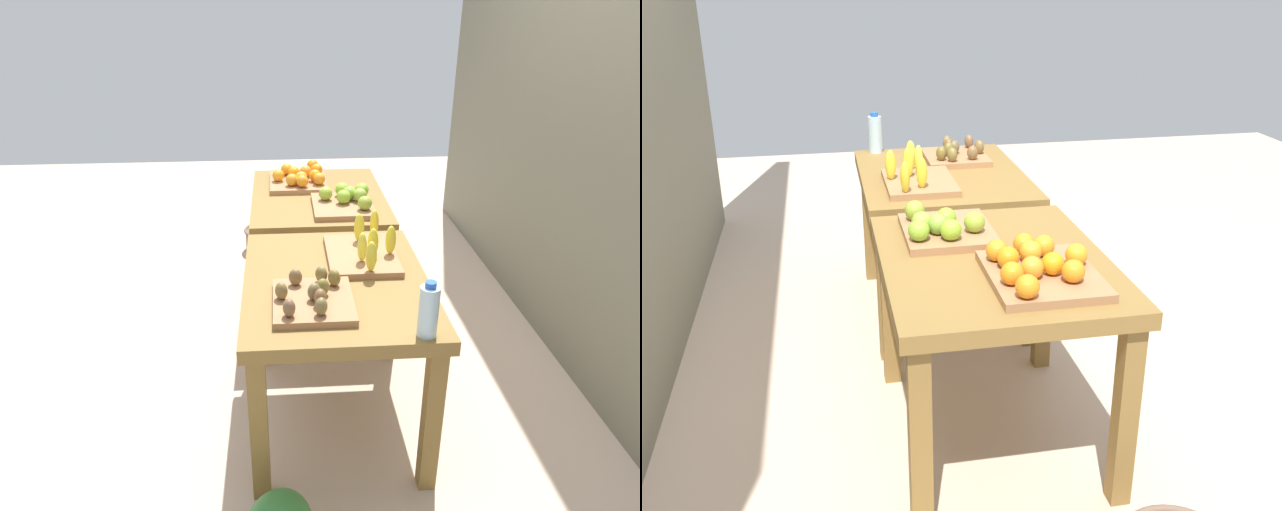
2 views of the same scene
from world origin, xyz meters
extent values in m
plane|color=#C8AE96|center=(0.00, 0.00, 0.00)|extent=(8.00, 8.00, 0.00)
cube|color=#6C6956|center=(0.00, 1.35, 1.50)|extent=(4.40, 0.12, 3.00)
cube|color=olive|center=(-0.56, 0.00, 0.72)|extent=(1.04, 0.80, 0.06)
cube|color=olive|center=(-1.02, -0.34, 0.34)|extent=(0.07, 0.07, 0.69)
cube|color=olive|center=(-0.10, -0.34, 0.34)|extent=(0.07, 0.07, 0.69)
cube|color=olive|center=(-1.02, 0.34, 0.34)|extent=(0.07, 0.07, 0.69)
cube|color=olive|center=(-0.10, 0.34, 0.34)|extent=(0.07, 0.07, 0.69)
cube|color=olive|center=(0.56, 0.00, 0.72)|extent=(1.04, 0.80, 0.06)
cube|color=olive|center=(0.10, -0.34, 0.34)|extent=(0.07, 0.07, 0.69)
cube|color=olive|center=(1.02, -0.34, 0.34)|extent=(0.07, 0.07, 0.69)
cube|color=olive|center=(0.10, 0.34, 0.34)|extent=(0.07, 0.07, 0.69)
cube|color=olive|center=(1.02, 0.34, 0.34)|extent=(0.07, 0.07, 0.69)
cube|color=#A06F48|center=(-0.78, -0.11, 0.76)|extent=(0.44, 0.36, 0.03)
sphere|color=orange|center=(-0.85, 0.01, 0.81)|extent=(0.09, 0.09, 0.08)
sphere|color=orange|center=(-0.96, -0.01, 0.81)|extent=(0.10, 0.10, 0.08)
sphere|color=orange|center=(-0.82, -0.06, 0.81)|extent=(0.10, 0.10, 0.08)
sphere|color=orange|center=(-0.80, -0.14, 0.81)|extent=(0.11, 0.11, 0.08)
sphere|color=orange|center=(-0.65, -0.16, 0.81)|extent=(0.10, 0.10, 0.08)
sphere|color=orange|center=(-0.66, 0.01, 0.81)|extent=(0.11, 0.11, 0.08)
sphere|color=orange|center=(-0.75, -0.24, 0.81)|extent=(0.09, 0.09, 0.08)
sphere|color=orange|center=(-0.69, -0.10, 0.81)|extent=(0.08, 0.08, 0.08)
sphere|color=orange|center=(-0.87, -0.18, 0.81)|extent=(0.10, 0.10, 0.08)
sphere|color=orange|center=(-0.62, -0.09, 0.81)|extent=(0.11, 0.11, 0.08)
sphere|color=orange|center=(-0.73, -0.01, 0.81)|extent=(0.10, 0.10, 0.08)
cube|color=#A06F48|center=(-0.30, 0.12, 0.76)|extent=(0.40, 0.34, 0.03)
sphere|color=#91AE3C|center=(-0.33, 0.23, 0.82)|extent=(0.11, 0.11, 0.08)
sphere|color=#92B134|center=(-0.37, 0.03, 0.82)|extent=(0.10, 0.10, 0.08)
sphere|color=#83AF3A|center=(-0.37, 0.17, 0.82)|extent=(0.08, 0.08, 0.08)
sphere|color=#86B52F|center=(-0.30, 0.13, 0.82)|extent=(0.09, 0.09, 0.08)
sphere|color=#8EBF2F|center=(-0.43, 0.13, 0.82)|extent=(0.09, 0.09, 0.08)
sphere|color=#8ABF32|center=(-0.42, 0.25, 0.82)|extent=(0.10, 0.10, 0.08)
sphere|color=#90AD34|center=(-0.19, 0.23, 0.82)|extent=(0.11, 0.11, 0.08)
cube|color=#A06F48|center=(0.36, 0.14, 0.76)|extent=(0.44, 0.32, 0.03)
ellipsoid|color=yellow|center=(0.17, 0.23, 0.85)|extent=(0.05, 0.05, 0.14)
ellipsoid|color=yellow|center=(0.55, 0.15, 0.85)|extent=(0.06, 0.06, 0.14)
ellipsoid|color=yellow|center=(0.23, 0.14, 0.85)|extent=(0.05, 0.06, 0.14)
ellipsoid|color=yellow|center=(0.45, 0.13, 0.85)|extent=(0.06, 0.06, 0.14)
ellipsoid|color=yellow|center=(0.39, 0.27, 0.85)|extent=(0.06, 0.06, 0.14)
ellipsoid|color=yellow|center=(0.41, 0.18, 0.85)|extent=(0.05, 0.05, 0.14)
cube|color=#A06F48|center=(0.78, -0.11, 0.76)|extent=(0.36, 0.32, 0.03)
ellipsoid|color=olive|center=(0.64, -0.07, 0.81)|extent=(0.07, 0.07, 0.07)
ellipsoid|color=brown|center=(0.75, -0.07, 0.81)|extent=(0.06, 0.07, 0.07)
ellipsoid|color=brown|center=(0.84, -0.09, 0.81)|extent=(0.07, 0.06, 0.07)
ellipsoid|color=brown|center=(0.66, -0.18, 0.81)|extent=(0.06, 0.07, 0.07)
ellipsoid|color=brown|center=(0.79, -0.11, 0.81)|extent=(0.07, 0.07, 0.07)
ellipsoid|color=brown|center=(0.90, -0.21, 0.81)|extent=(0.06, 0.06, 0.07)
ellipsoid|color=brown|center=(0.77, -0.24, 0.81)|extent=(0.07, 0.07, 0.07)
ellipsoid|color=brown|center=(0.68, -0.02, 0.81)|extent=(0.07, 0.07, 0.07)
ellipsoid|color=brown|center=(0.90, -0.09, 0.81)|extent=(0.07, 0.07, 0.07)
cylinder|color=silver|center=(1.02, 0.29, 0.84)|extent=(0.07, 0.07, 0.20)
cylinder|color=blue|center=(1.02, 0.29, 0.95)|extent=(0.04, 0.04, 0.02)
cylinder|color=brown|center=(-1.42, -0.35, 0.08)|extent=(0.32, 0.32, 0.16)
torus|color=brown|center=(-1.42, -0.35, 0.16)|extent=(0.35, 0.35, 0.02)
camera|label=1|loc=(2.75, -0.23, 1.90)|focal=32.12mm
camera|label=2|loc=(-2.87, 0.57, 1.74)|focal=40.61mm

